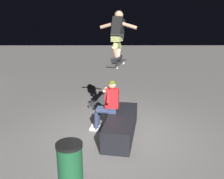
% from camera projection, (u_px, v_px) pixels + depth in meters
% --- Properties ---
extents(ground_plane, '(40.00, 40.00, 0.00)m').
position_uv_depth(ground_plane, '(118.00, 135.00, 6.35)').
color(ground_plane, slate).
extents(ledge_box_main, '(2.14, 0.99, 0.52)m').
position_uv_depth(ledge_box_main, '(121.00, 125.00, 6.31)').
color(ledge_box_main, black).
rests_on(ledge_box_main, ground).
extents(person_sitting_on_ledge, '(0.60, 0.78, 1.35)m').
position_uv_depth(person_sitting_on_ledge, '(108.00, 103.00, 6.45)').
color(person_sitting_on_ledge, '#2D3856').
rests_on(person_sitting_on_ledge, ground).
extents(skateboard, '(1.03, 0.52, 0.13)m').
position_uv_depth(skateboard, '(117.00, 63.00, 5.95)').
color(skateboard, black).
extents(skater_airborne, '(0.63, 0.86, 1.12)m').
position_uv_depth(skater_airborne, '(118.00, 33.00, 5.81)').
color(skater_airborne, black).
extents(kicker_ramp, '(1.22, 1.02, 0.38)m').
position_uv_depth(kicker_ramp, '(105.00, 102.00, 8.58)').
color(kicker_ramp, '#38383D').
rests_on(kicker_ramp, ground).
extents(trash_bin, '(0.47, 0.47, 0.82)m').
position_uv_depth(trash_bin, '(70.00, 164.00, 4.40)').
color(trash_bin, '#19512D').
rests_on(trash_bin, ground).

